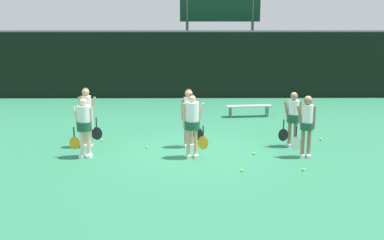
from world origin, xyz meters
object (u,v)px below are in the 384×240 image
(tennis_ball_2, at_px, (101,140))
(tennis_ball_4, at_px, (321,139))
(player_5, at_px, (293,115))
(tennis_ball_6, at_px, (147,147))
(player_3, at_px, (87,113))
(scoreboard, at_px, (220,15))
(player_2, at_px, (307,121))
(bench_courtside, at_px, (249,107))
(tennis_ball_1, at_px, (254,153))
(player_0, at_px, (84,122))
(player_4, at_px, (189,113))
(tennis_ball_3, at_px, (303,169))
(tennis_ball_5, at_px, (269,146))
(tennis_ball_0, at_px, (242,170))
(player_1, at_px, (192,120))

(tennis_ball_2, distance_m, tennis_ball_4, 6.77)
(player_5, xyz_separation_m, tennis_ball_6, (-4.25, -0.16, -0.91))
(player_3, xyz_separation_m, tennis_ball_6, (1.72, -0.14, -0.99))
(scoreboard, bearing_deg, player_2, -82.19)
(bench_courtside, bearing_deg, player_5, -86.48)
(tennis_ball_1, height_order, tennis_ball_6, same)
(player_0, distance_m, tennis_ball_4, 7.14)
(player_4, distance_m, tennis_ball_2, 2.93)
(tennis_ball_3, xyz_separation_m, tennis_ball_5, (-0.45, 2.17, -0.00))
(scoreboard, height_order, tennis_ball_0, scoreboard)
(player_0, distance_m, tennis_ball_2, 1.89)
(bench_courtside, relative_size, player_4, 1.04)
(bench_courtside, distance_m, tennis_ball_6, 5.61)
(player_2, xyz_separation_m, tennis_ball_2, (-5.83, 1.68, -0.96))
(scoreboard, distance_m, bench_courtside, 7.15)
(player_2, bearing_deg, tennis_ball_5, 133.94)
(tennis_ball_0, relative_size, tennis_ball_5, 1.04)
(player_0, xyz_separation_m, tennis_ball_3, (5.62, -1.19, -0.95))
(player_2, height_order, tennis_ball_4, player_2)
(player_0, relative_size, tennis_ball_2, 23.87)
(scoreboard, distance_m, player_3, 11.68)
(player_1, bearing_deg, scoreboard, 74.11)
(tennis_ball_2, height_order, tennis_ball_3, tennis_ball_3)
(tennis_ball_2, bearing_deg, tennis_ball_6, -27.92)
(player_3, bearing_deg, player_5, -3.98)
(tennis_ball_1, distance_m, tennis_ball_6, 3.09)
(scoreboard, height_order, tennis_ball_3, scoreboard)
(scoreboard, xyz_separation_m, tennis_ball_4, (2.50, -9.71, -3.88))
(tennis_ball_0, bearing_deg, tennis_ball_5, 64.25)
(bench_courtside, relative_size, tennis_ball_0, 25.41)
(player_4, bearing_deg, player_2, -28.32)
(tennis_ball_4, bearing_deg, tennis_ball_0, -133.72)
(player_0, xyz_separation_m, player_1, (2.89, -0.05, 0.05))
(player_5, height_order, tennis_ball_1, player_5)
(scoreboard, bearing_deg, player_0, -111.05)
(player_2, xyz_separation_m, player_5, (-0.12, 1.06, -0.05))
(player_3, bearing_deg, player_1, -23.37)
(player_2, height_order, tennis_ball_2, player_2)
(tennis_ball_4, relative_size, tennis_ball_5, 1.01)
(tennis_ball_1, bearing_deg, tennis_ball_2, 162.23)
(tennis_ball_0, distance_m, tennis_ball_2, 4.91)
(player_4, bearing_deg, tennis_ball_1, -33.92)
(player_3, distance_m, tennis_ball_4, 7.13)
(player_0, bearing_deg, tennis_ball_6, 37.28)
(player_0, relative_size, player_5, 1.03)
(player_2, bearing_deg, tennis_ball_6, 174.88)
(player_0, bearing_deg, scoreboard, 77.49)
(tennis_ball_6, bearing_deg, bench_courtside, 50.87)
(player_4, relative_size, player_5, 1.07)
(player_4, distance_m, player_5, 3.02)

